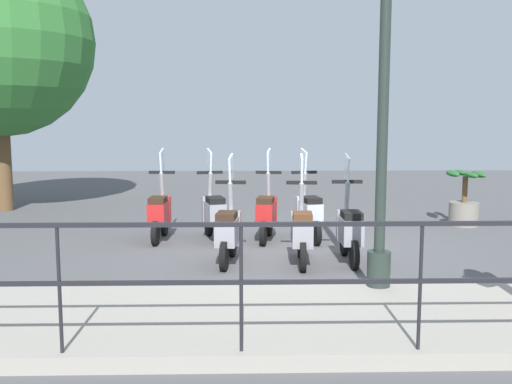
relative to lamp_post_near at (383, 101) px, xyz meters
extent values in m
plane|color=#4C4C4F|center=(2.40, 0.83, -2.23)|extent=(28.00, 28.00, 0.00)
cube|color=gray|center=(-0.80, 0.83, -2.15)|extent=(2.20, 20.00, 0.15)
cube|color=gray|center=(0.25, 0.83, -2.15)|extent=(0.10, 20.00, 0.15)
cube|color=black|center=(-1.80, 0.83, -1.03)|extent=(0.04, 16.00, 0.04)
cube|color=black|center=(-1.80, 0.83, -1.50)|extent=(0.04, 16.00, 0.04)
cylinder|color=black|center=(-1.80, 0.10, -1.55)|extent=(0.03, 0.03, 1.05)
cylinder|color=black|center=(-1.80, 1.56, -1.55)|extent=(0.03, 0.03, 1.05)
cylinder|color=black|center=(-1.80, 3.01, -1.55)|extent=(0.03, 0.03, 1.05)
cylinder|color=#232D28|center=(0.00, 0.00, -1.88)|extent=(0.26, 0.26, 0.40)
cylinder|color=#232D28|center=(0.00, 0.00, 0.19)|extent=(0.12, 0.12, 4.53)
cylinder|color=brown|center=(6.56, 6.88, -1.14)|extent=(0.36, 0.36, 2.17)
cylinder|color=slate|center=(4.46, -2.72, -2.00)|extent=(0.56, 0.56, 0.45)
cylinder|color=brown|center=(4.46, -2.72, -1.53)|extent=(0.10, 0.10, 0.50)
ellipsoid|color=#235B28|center=(4.71, -2.72, -1.23)|extent=(0.56, 0.16, 0.10)
ellipsoid|color=#235B28|center=(4.21, -2.72, -1.23)|extent=(0.56, 0.16, 0.10)
ellipsoid|color=#235B28|center=(4.46, -2.47, -1.23)|extent=(0.56, 0.16, 0.10)
ellipsoid|color=#235B28|center=(4.46, -2.97, -1.23)|extent=(0.56, 0.16, 0.10)
ellipsoid|color=#235B28|center=(4.64, -2.54, -1.23)|extent=(0.56, 0.16, 0.10)
ellipsoid|color=#235B28|center=(4.28, -2.90, -1.23)|extent=(0.56, 0.16, 0.10)
cylinder|color=black|center=(2.10, 0.01, -2.03)|extent=(0.40, 0.09, 0.40)
cylinder|color=black|center=(1.27, 0.02, -2.03)|extent=(0.40, 0.09, 0.40)
cube|color=gray|center=(1.60, 0.02, -1.75)|extent=(0.60, 0.29, 0.36)
cube|color=gray|center=(1.89, 0.02, -1.73)|extent=(0.12, 0.30, 0.44)
cube|color=black|center=(1.53, 0.02, -1.52)|extent=(0.40, 0.27, 0.10)
cylinder|color=gray|center=(1.95, 0.02, -1.37)|extent=(0.18, 0.07, 0.55)
cube|color=black|center=(1.95, 0.02, -1.10)|extent=(0.07, 0.44, 0.05)
cube|color=silver|center=(2.01, 0.01, -0.90)|extent=(0.39, 0.04, 0.42)
cylinder|color=black|center=(2.00, 0.68, -2.03)|extent=(0.40, 0.10, 0.40)
cylinder|color=black|center=(1.17, 0.73, -2.03)|extent=(0.40, 0.10, 0.40)
cube|color=gray|center=(1.50, 0.71, -1.75)|extent=(0.62, 0.32, 0.36)
cube|color=gray|center=(1.79, 0.70, -1.73)|extent=(0.14, 0.31, 0.44)
cube|color=#4C2D19|center=(1.43, 0.72, -1.52)|extent=(0.42, 0.28, 0.10)
cylinder|color=gray|center=(1.85, 0.69, -1.37)|extent=(0.19, 0.08, 0.55)
cube|color=black|center=(1.85, 0.69, -1.10)|extent=(0.09, 0.44, 0.05)
cube|color=silver|center=(1.91, 0.69, -0.90)|extent=(0.39, 0.05, 0.42)
cylinder|color=black|center=(2.07, 1.69, -2.03)|extent=(0.41, 0.13, 0.40)
cylinder|color=black|center=(1.24, 1.79, -2.03)|extent=(0.41, 0.13, 0.40)
cube|color=gray|center=(1.57, 1.75, -1.75)|extent=(0.63, 0.35, 0.36)
cube|color=gray|center=(1.86, 1.72, -1.73)|extent=(0.16, 0.31, 0.44)
cube|color=black|center=(1.50, 1.76, -1.52)|extent=(0.43, 0.31, 0.10)
cylinder|color=gray|center=(1.92, 1.71, -1.37)|extent=(0.19, 0.09, 0.55)
cube|color=black|center=(1.92, 1.71, -1.10)|extent=(0.11, 0.44, 0.05)
cube|color=silver|center=(1.98, 1.70, -0.90)|extent=(0.39, 0.08, 0.42)
cylinder|color=black|center=(3.60, 0.51, -2.03)|extent=(0.41, 0.15, 0.40)
cylinder|color=black|center=(2.78, 0.35, -2.03)|extent=(0.41, 0.15, 0.40)
cube|color=#B7BCC6|center=(3.10, 0.41, -1.75)|extent=(0.64, 0.39, 0.36)
cube|color=#B7BCC6|center=(3.39, 0.47, -1.73)|extent=(0.17, 0.32, 0.44)
cube|color=black|center=(3.04, 0.40, -1.52)|extent=(0.44, 0.33, 0.10)
cylinder|color=gray|center=(3.45, 0.48, -1.37)|extent=(0.19, 0.10, 0.55)
cube|color=black|center=(3.45, 0.48, -1.10)|extent=(0.14, 0.44, 0.05)
cube|color=silver|center=(3.51, 0.49, -0.90)|extent=(0.39, 0.10, 0.42)
cylinder|color=black|center=(3.60, 1.07, -2.03)|extent=(0.41, 0.14, 0.40)
cylinder|color=black|center=(2.78, 1.21, -2.03)|extent=(0.41, 0.14, 0.40)
cube|color=#B21E1E|center=(3.10, 1.15, -1.75)|extent=(0.64, 0.38, 0.36)
cube|color=#B21E1E|center=(3.39, 1.10, -1.73)|extent=(0.17, 0.32, 0.44)
cube|color=black|center=(3.03, 1.16, -1.52)|extent=(0.44, 0.32, 0.10)
cylinder|color=gray|center=(3.45, 1.09, -1.37)|extent=(0.19, 0.10, 0.55)
cube|color=black|center=(3.45, 1.09, -1.10)|extent=(0.13, 0.44, 0.05)
cube|color=silver|center=(3.51, 1.08, -0.90)|extent=(0.39, 0.09, 0.42)
cylinder|color=black|center=(3.61, 2.14, -2.03)|extent=(0.41, 0.18, 0.40)
cylinder|color=black|center=(2.81, 1.92, -2.03)|extent=(0.41, 0.18, 0.40)
cube|color=gray|center=(3.13, 2.01, -1.75)|extent=(0.65, 0.42, 0.36)
cube|color=gray|center=(3.41, 2.08, -1.73)|extent=(0.19, 0.32, 0.44)
cube|color=black|center=(3.06, 1.99, -1.52)|extent=(0.45, 0.35, 0.10)
cylinder|color=gray|center=(3.47, 2.10, -1.37)|extent=(0.19, 0.11, 0.55)
cube|color=black|center=(3.47, 2.10, -1.10)|extent=(0.17, 0.44, 0.05)
cube|color=silver|center=(3.52, 2.11, -0.90)|extent=(0.38, 0.13, 0.42)
cylinder|color=black|center=(3.65, 2.92, -2.03)|extent=(0.40, 0.10, 0.40)
cylinder|color=black|center=(2.82, 2.95, -2.03)|extent=(0.40, 0.10, 0.40)
cube|color=#B21E1E|center=(3.15, 2.94, -1.75)|extent=(0.61, 0.30, 0.36)
cube|color=#B21E1E|center=(3.44, 2.93, -1.73)|extent=(0.13, 0.30, 0.44)
cube|color=black|center=(3.08, 2.94, -1.52)|extent=(0.41, 0.28, 0.10)
cylinder|color=gray|center=(3.50, 2.92, -1.37)|extent=(0.19, 0.08, 0.55)
cube|color=black|center=(3.50, 2.92, -1.10)|extent=(0.08, 0.44, 0.05)
cube|color=silver|center=(3.56, 2.92, -0.90)|extent=(0.39, 0.05, 0.42)
camera|label=1|loc=(-6.26, 1.55, -0.20)|focal=40.00mm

